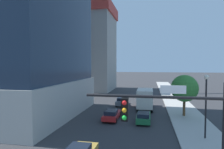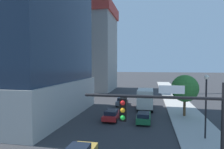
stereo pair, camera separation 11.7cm
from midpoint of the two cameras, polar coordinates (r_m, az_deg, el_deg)
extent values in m
cube|color=#B2AFA8|center=(26.77, 22.37, -13.11)|extent=(4.83, 120.00, 0.15)
cube|color=#B2AFA8|center=(32.34, -25.87, -6.05)|extent=(18.03, 19.63, 5.01)
cube|color=#9E9B93|center=(58.89, -6.93, 7.53)|extent=(15.07, 14.16, 24.43)
cube|color=#C63D33|center=(60.73, -6.99, 17.65)|extent=(15.97, 15.01, 3.00)
cube|color=red|center=(54.21, -3.73, 13.14)|extent=(0.90, 0.90, 34.15)
cylinder|color=black|center=(9.05, 11.41, -6.36)|extent=(6.09, 0.14, 0.14)
cube|color=black|center=(9.25, 3.67, -10.06)|extent=(0.32, 0.36, 1.05)
sphere|color=red|center=(8.99, 3.51, -8.21)|extent=(0.22, 0.22, 0.22)
sphere|color=orange|center=(9.06, 3.51, -10.33)|extent=(0.22, 0.22, 0.22)
sphere|color=green|center=(9.15, 3.50, -12.40)|extent=(0.22, 0.22, 0.22)
cube|color=white|center=(9.05, 17.24, -4.19)|extent=(1.10, 0.04, 0.36)
cylinder|color=black|center=(21.44, 25.70, -8.95)|extent=(0.16, 0.16, 5.80)
sphere|color=silver|center=(21.05, 25.87, -0.71)|extent=(0.44, 0.44, 0.44)
cylinder|color=brown|center=(29.92, 20.37, -8.82)|extent=(0.36, 0.36, 2.47)
sphere|color=#387F33|center=(29.51, 20.45, -3.78)|extent=(3.78, 3.78, 3.78)
cube|color=red|center=(26.91, 0.14, -11.71)|extent=(1.83, 4.64, 0.56)
cube|color=#19212D|center=(26.26, -0.10, -10.86)|extent=(1.54, 2.12, 0.52)
cylinder|color=black|center=(28.62, -0.86, -11.30)|extent=(0.22, 0.70, 0.70)
cylinder|color=black|center=(28.34, 2.40, -11.45)|extent=(0.22, 0.70, 0.70)
cylinder|color=black|center=(25.65, -2.37, -12.98)|extent=(0.22, 0.70, 0.70)
cylinder|color=black|center=(25.33, 1.27, -13.18)|extent=(0.22, 0.70, 0.70)
cube|color=#1E6638|center=(26.07, 9.30, -12.18)|extent=(1.72, 4.32, 0.69)
cube|color=#19212D|center=(25.03, 9.24, -11.44)|extent=(1.44, 2.00, 0.47)
cylinder|color=black|center=(27.59, 7.80, -11.96)|extent=(0.22, 0.60, 0.60)
cylinder|color=black|center=(27.55, 11.01, -12.01)|extent=(0.22, 0.60, 0.60)
cylinder|color=black|center=(24.77, 7.38, -13.68)|extent=(0.22, 0.60, 0.60)
cylinder|color=black|center=(24.72, 10.98, -13.74)|extent=(0.22, 0.60, 0.60)
cube|color=slate|center=(36.05, 3.07, -7.95)|extent=(1.75, 4.34, 0.69)
cube|color=#19212D|center=(35.69, 3.01, -7.08)|extent=(1.47, 1.85, 0.51)
cylinder|color=black|center=(37.65, 2.22, -7.94)|extent=(0.22, 0.62, 0.62)
cylinder|color=black|center=(37.44, 4.57, -8.01)|extent=(0.22, 0.62, 0.62)
cylinder|color=black|center=(34.79, 1.45, -8.83)|extent=(0.22, 0.62, 0.62)
cylinder|color=black|center=(34.57, 4.00, -8.91)|extent=(0.22, 0.62, 0.62)
cube|color=#B21E1E|center=(35.69, 9.87, -6.28)|extent=(2.43, 1.94, 2.16)
cube|color=silver|center=(32.14, 9.72, -6.74)|extent=(2.43, 4.84, 2.75)
cylinder|color=black|center=(35.93, 8.13, -8.11)|extent=(0.30, 1.09, 1.09)
cylinder|color=black|center=(35.88, 11.58, -8.15)|extent=(0.30, 1.09, 1.09)
cylinder|color=black|center=(31.28, 7.65, -9.75)|extent=(0.30, 1.09, 1.09)
cylinder|color=black|center=(31.22, 11.63, -9.80)|extent=(0.30, 1.09, 1.09)
camera|label=1|loc=(0.06, -89.85, 0.01)|focal=31.53mm
camera|label=2|loc=(0.06, 90.15, -0.01)|focal=31.53mm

